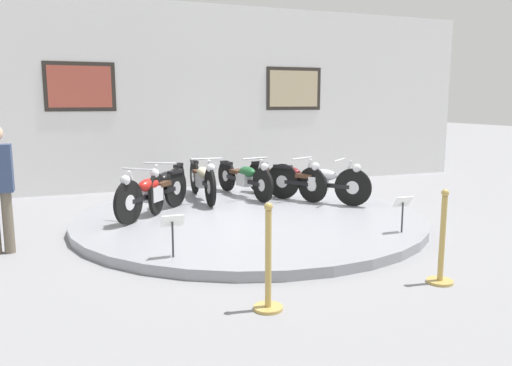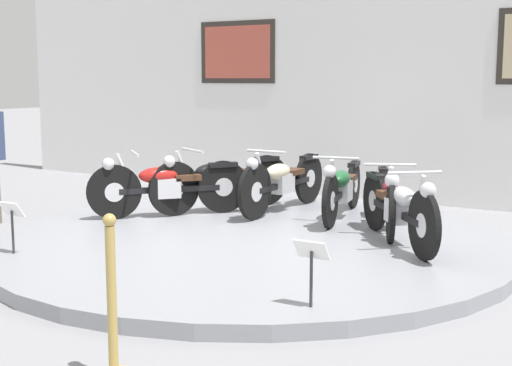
# 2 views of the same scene
# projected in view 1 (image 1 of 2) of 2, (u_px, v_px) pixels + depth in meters

# --- Properties ---
(ground_plane) EXTENTS (60.00, 60.00, 0.00)m
(ground_plane) POSITION_uv_depth(u_px,v_px,m) (249.00, 222.00, 8.07)
(ground_plane) COLOR gray
(display_platform) EXTENTS (5.53, 5.53, 0.13)m
(display_platform) POSITION_uv_depth(u_px,v_px,m) (249.00, 218.00, 8.06)
(display_platform) COLOR gray
(display_platform) RESTS_ON ground_plane
(back_wall) EXTENTS (14.00, 0.22, 4.04)m
(back_wall) POSITION_uv_depth(u_px,v_px,m) (194.00, 97.00, 11.14)
(back_wall) COLOR white
(back_wall) RESTS_ON ground_plane
(motorcycle_red) EXTENTS (1.38, 1.53, 0.80)m
(motorcycle_red) POSITION_uv_depth(u_px,v_px,m) (152.00, 191.00, 7.89)
(motorcycle_red) COLOR black
(motorcycle_red) RESTS_ON display_platform
(motorcycle_black) EXTENTS (0.96, 1.83, 0.81)m
(motorcycle_black) POSITION_uv_depth(u_px,v_px,m) (168.00, 183.00, 8.59)
(motorcycle_black) COLOR black
(motorcycle_black) RESTS_ON display_platform
(motorcycle_cream) EXTENTS (0.54, 2.03, 0.81)m
(motorcycle_cream) POSITION_uv_depth(u_px,v_px,m) (202.00, 178.00, 9.17)
(motorcycle_cream) COLOR black
(motorcycle_cream) RESTS_ON display_platform
(motorcycle_green) EXTENTS (0.58, 1.94, 0.79)m
(motorcycle_green) POSITION_uv_depth(u_px,v_px,m) (245.00, 177.00, 9.46)
(motorcycle_green) COLOR black
(motorcycle_green) RESTS_ON display_platform
(motorcycle_maroon) EXTENTS (0.86, 1.83, 0.79)m
(motorcycle_maroon) POSITION_uv_depth(u_px,v_px,m) (286.00, 178.00, 9.36)
(motorcycle_maroon) COLOR black
(motorcycle_maroon) RESTS_ON display_platform
(motorcycle_silver) EXTENTS (1.35, 1.56, 0.80)m
(motorcycle_silver) POSITION_uv_depth(u_px,v_px,m) (319.00, 181.00, 8.90)
(motorcycle_silver) COLOR black
(motorcycle_silver) RESTS_ON display_platform
(info_placard_front_left) EXTENTS (0.26, 0.11, 0.51)m
(info_placard_front_left) POSITION_uv_depth(u_px,v_px,m) (172.00, 226.00, 5.76)
(info_placard_front_left) COLOR #333338
(info_placard_front_left) RESTS_ON display_platform
(info_placard_front_centre) EXTENTS (0.26, 0.11, 0.51)m
(info_placard_front_centre) POSITION_uv_depth(u_px,v_px,m) (403.00, 206.00, 6.86)
(info_placard_front_centre) COLOR #333338
(info_placard_front_centre) RESTS_ON display_platform
(stanchion_post_left_of_entry) EXTENTS (0.28, 0.28, 1.02)m
(stanchion_post_left_of_entry) POSITION_uv_depth(u_px,v_px,m) (268.00, 274.00, 4.62)
(stanchion_post_left_of_entry) COLOR tan
(stanchion_post_left_of_entry) RESTS_ON ground_plane
(stanchion_post_right_of_entry) EXTENTS (0.28, 0.28, 1.02)m
(stanchion_post_right_of_entry) POSITION_uv_depth(u_px,v_px,m) (442.00, 252.00, 5.31)
(stanchion_post_right_of_entry) COLOR tan
(stanchion_post_right_of_entry) RESTS_ON ground_plane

